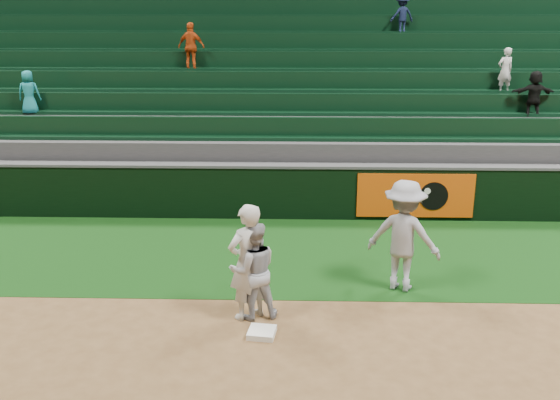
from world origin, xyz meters
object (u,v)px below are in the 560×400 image
Objects in this scene: baserunner at (254,271)px; first_base at (262,333)px; base_coach at (404,236)px; first_baseman at (248,262)px.

first_base is at bearing 90.37° from baserunner.
base_coach is (2.29, 1.67, 0.92)m from first_base.
first_base is 0.20× the size of base_coach.
baserunner reaches higher than first_base.
first_base is at bearing 77.02° from first_baseman.
first_base is 0.21× the size of first_baseman.
first_base is 1.07m from first_baseman.
first_baseman is 0.17m from baserunner.
first_baseman is 0.96× the size of base_coach.
first_baseman is 1.19× the size of baserunner.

